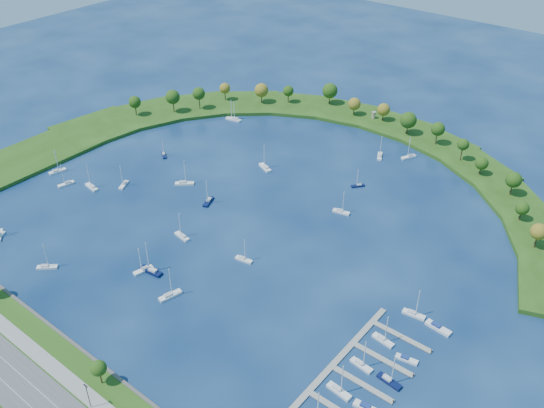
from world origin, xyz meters
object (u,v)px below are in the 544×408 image
Objects in this scene: moored_boat_10 at (380,156)px; moored_boat_12 at (143,270)px; moored_boat_2 at (164,155)px; docked_boat_5 at (367,408)px; moored_boat_0 at (265,167)px; docked_boat_9 at (406,359)px; moored_boat_7 at (244,259)px; moored_boat_15 at (57,171)px; moored_boat_18 at (341,211)px; docked_boat_11 at (438,327)px; docked_boat_7 at (389,380)px; moored_boat_6 at (47,266)px; moored_boat_9 at (182,236)px; moored_boat_3 at (124,184)px; moored_boat_14 at (151,270)px; docked_boat_6 at (361,364)px; moored_boat_20 at (92,187)px; moored_boat_8 at (184,183)px; moored_boat_16 at (358,185)px; moored_boat_5 at (235,119)px; moored_boat_1 at (233,119)px; moored_boat_11 at (409,156)px; moored_boat_17 at (208,201)px; moored_boat_13 at (66,183)px; docked_boat_10 at (414,314)px; docked_boat_8 at (383,339)px; docked_boat_4 at (339,390)px; harbor_tower at (374,115)px; moored_boat_4 at (170,295)px.

moored_boat_10 reaches higher than moored_boat_12.
docked_boat_5 is at bearing 12.28° from moored_boat_2.
moored_boat_0 is 137.22m from docked_boat_9.
moored_boat_15 is (-121.26, -5.71, 0.04)m from moored_boat_7.
docked_boat_11 is at bearing -42.51° from moored_boat_18.
moored_boat_6 is at bearing -159.19° from docked_boat_7.
moored_boat_9 is at bearing -74.26° from moored_boat_15.
moored_boat_14 is (60.54, -35.97, 0.10)m from moored_boat_3.
docked_boat_6 is (54.86, -71.91, 0.01)m from moored_boat_18.
moored_boat_8 is at bearing -128.84° from moored_boat_20.
moored_boat_16 is at bearing -132.44° from moored_boat_20.
moored_boat_5 is 101.64m from moored_boat_20.
docked_boat_11 is at bearing 88.04° from moored_boat_16.
moored_boat_1 is at bearing 71.53° from moored_boat_8.
moored_boat_11 is 0.95× the size of moored_boat_20.
moored_boat_1 is 89.91m from moored_boat_17.
moored_boat_1 is at bearing 150.54° from docked_boat_6.
docked_boat_6 reaches higher than moored_boat_16.
docked_boat_11 reaches higher than docked_boat_5.
moored_boat_10 is 1.25× the size of docked_boat_11.
moored_boat_7 is at bearing 108.32° from moored_boat_13.
docked_boat_7 is 33.56m from docked_boat_10.
moored_boat_16 is 0.83× the size of moored_boat_18.
moored_boat_11 is at bearing 107.26° from docked_boat_5.
docked_boat_5 is at bearing -62.39° from docked_boat_8.
moored_boat_2 is 0.69× the size of moored_boat_14.
docked_boat_4 is (67.64, -142.67, 0.02)m from moored_boat_10.
harbor_tower is 206.38m from docked_boat_5.
harbor_tower is at bearing 130.79° from moored_boat_3.
moored_boat_8 reaches higher than moored_boat_1.
moored_boat_4 is at bearing 19.63° from moored_boat_11.
moored_boat_8 is 79.19m from moored_boat_18.
moored_boat_14 is at bearing -151.63° from docked_boat_11.
moored_boat_18 is at bearing -143.20° from moored_boat_20.
moored_boat_15 is (-29.74, -45.92, 0.07)m from moored_boat_2.
docked_boat_9 is (10.48, 25.27, -0.36)m from docked_boat_4.
moored_boat_16 is at bearing -105.75° from moored_boat_9.
moored_boat_4 is 1.04× the size of moored_boat_20.
moored_boat_14 is at bearing 106.96° from moored_boat_1.
moored_boat_10 is at bearing 113.76° from docked_boat_9.
moored_boat_17 reaches higher than moored_boat_9.
moored_boat_5 is at bearing 46.85° from moored_boat_4.
moored_boat_16 is 102.22m from docked_boat_8.
moored_boat_5 is 1.21× the size of docked_boat_11.
docked_boat_4 reaches higher than moored_boat_3.
moored_boat_0 is 143.59m from docked_boat_4.
moored_boat_3 is at bearing -55.58° from moored_boat_15.
moored_boat_0 is 41.46m from moored_boat_17.
moored_boat_1 is 1.07× the size of moored_boat_12.
docked_boat_8 is (159.35, -99.71, -0.02)m from moored_boat_1.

